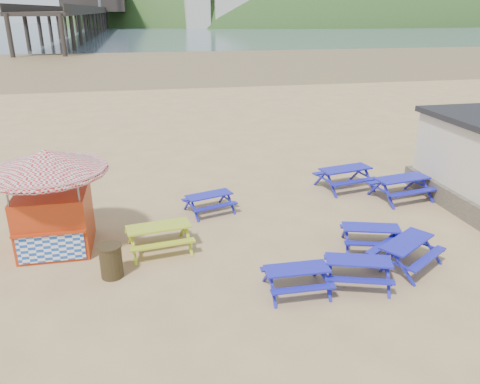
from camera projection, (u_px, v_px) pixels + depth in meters
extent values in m
plane|color=tan|center=(265.00, 238.00, 14.41)|extent=(400.00, 400.00, 0.00)
plane|color=olive|center=(164.00, 61.00, 64.56)|extent=(400.00, 400.00, 0.00)
plane|color=#465764|center=(146.00, 29.00, 169.43)|extent=(400.00, 400.00, 0.00)
cube|color=#1F1AA5|center=(209.00, 195.00, 16.07)|extent=(1.69, 1.04, 0.04)
cube|color=#1F1AA5|center=(203.00, 196.00, 16.59)|extent=(1.57, 0.66, 0.04)
cube|color=#1F1AA5|center=(216.00, 207.00, 15.73)|extent=(1.57, 0.66, 0.04)
cube|color=#1F1AA5|center=(346.00, 169.00, 18.17)|extent=(2.12, 1.15, 0.06)
cube|color=#1F1AA5|center=(335.00, 171.00, 18.86)|extent=(2.02, 0.66, 0.06)
cube|color=#1F1AA5|center=(355.00, 182.00, 17.71)|extent=(2.02, 0.66, 0.06)
cube|color=#1F1AA5|center=(402.00, 178.00, 17.15)|extent=(2.09, 1.08, 0.06)
cube|color=#1F1AA5|center=(390.00, 180.00, 17.84)|extent=(2.01, 0.59, 0.06)
cube|color=#1F1AA5|center=(414.00, 192.00, 16.68)|extent=(2.01, 0.59, 0.06)
cube|color=#1F1AA5|center=(359.00, 260.00, 11.81)|extent=(1.75, 1.11, 0.05)
cube|color=#1F1AA5|center=(355.00, 259.00, 12.41)|extent=(1.63, 0.72, 0.05)
cube|color=#1F1AA5|center=(361.00, 281.00, 11.40)|extent=(1.63, 0.72, 0.05)
cube|color=#1F1AA5|center=(297.00, 269.00, 11.47)|extent=(1.59, 0.64, 0.04)
cube|color=#1F1AA5|center=(291.00, 267.00, 12.04)|extent=(1.59, 0.25, 0.04)
cube|color=#1F1AA5|center=(303.00, 289.00, 11.08)|extent=(1.59, 0.25, 0.04)
cube|color=#1F1AA5|center=(407.00, 242.00, 12.62)|extent=(1.90, 1.57, 0.05)
cube|color=#1F1AA5|center=(386.00, 244.00, 13.12)|extent=(1.65, 1.19, 0.05)
cube|color=#1F1AA5|center=(427.00, 259.00, 12.32)|extent=(1.65, 1.19, 0.05)
cube|color=#AEC624|center=(158.00, 227.00, 13.47)|extent=(1.90, 0.95, 0.05)
cube|color=#AEC624|center=(155.00, 227.00, 14.11)|extent=(1.84, 0.50, 0.05)
cube|color=#AEC624|center=(163.00, 245.00, 13.04)|extent=(1.84, 0.50, 0.05)
cube|color=#AD3110|center=(55.00, 220.00, 13.54)|extent=(1.96, 1.96, 1.77)
cube|color=#AD3110|center=(49.00, 234.00, 12.59)|extent=(1.95, 0.10, 0.07)
cube|color=#194CB2|center=(51.00, 248.00, 12.78)|extent=(1.77, 0.05, 0.80)
cone|color=silver|center=(46.00, 160.00, 12.88)|extent=(3.39, 3.39, 0.62)
cylinder|color=silver|center=(47.00, 171.00, 12.99)|extent=(3.30, 3.30, 0.16)
cylinder|color=#3A301A|center=(111.00, 262.00, 12.20)|extent=(0.58, 0.58, 0.88)
cylinder|color=#3A301A|center=(109.00, 246.00, 12.03)|extent=(0.62, 0.62, 0.04)
cube|color=black|center=(94.00, 12.00, 168.37)|extent=(9.00, 220.00, 0.60)
cube|color=black|center=(95.00, 0.00, 176.95)|extent=(22.00, 30.00, 8.00)
ellipsoid|color=#2D4C1E|center=(319.00, 44.00, 244.97)|extent=(264.00, 144.00, 108.00)
cube|color=#1F1AA5|center=(371.00, 228.00, 13.60)|extent=(1.75, 1.08, 0.05)
cube|color=#1F1AA5|center=(367.00, 227.00, 14.19)|extent=(1.63, 0.69, 0.05)
cube|color=#1F1AA5|center=(374.00, 244.00, 13.18)|extent=(1.63, 0.69, 0.05)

